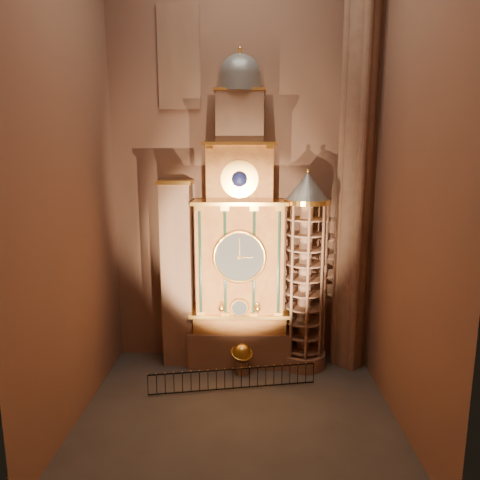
{
  "coord_description": "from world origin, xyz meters",
  "views": [
    {
      "loc": [
        0.48,
        -17.58,
        11.21
      ],
      "look_at": [
        0.05,
        3.0,
        7.38
      ],
      "focal_mm": 32.0,
      "sensor_mm": 36.0,
      "label": 1
    }
  ],
  "objects_px": {
    "stair_turret": "(305,273)",
    "celestial_globe": "(242,356)",
    "astronomical_clock": "(240,246)",
    "iron_railing": "(233,379)",
    "portrait_tower": "(178,273)"
  },
  "relations": [
    {
      "from": "astronomical_clock",
      "to": "stair_turret",
      "type": "distance_m",
      "value": 3.78
    },
    {
      "from": "astronomical_clock",
      "to": "stair_turret",
      "type": "height_order",
      "value": "astronomical_clock"
    },
    {
      "from": "celestial_globe",
      "to": "portrait_tower",
      "type": "bearing_deg",
      "value": 158.66
    },
    {
      "from": "celestial_globe",
      "to": "iron_railing",
      "type": "distance_m",
      "value": 1.79
    },
    {
      "from": "portrait_tower",
      "to": "celestial_globe",
      "type": "height_order",
      "value": "portrait_tower"
    },
    {
      "from": "stair_turret",
      "to": "iron_railing",
      "type": "xyz_separation_m",
      "value": [
        -3.77,
        -2.79,
        -4.68
      ]
    },
    {
      "from": "portrait_tower",
      "to": "stair_turret",
      "type": "distance_m",
      "value": 6.91
    },
    {
      "from": "stair_turret",
      "to": "celestial_globe",
      "type": "relative_size",
      "value": 6.47
    },
    {
      "from": "stair_turret",
      "to": "iron_railing",
      "type": "bearing_deg",
      "value": -143.53
    },
    {
      "from": "portrait_tower",
      "to": "astronomical_clock",
      "type": "bearing_deg",
      "value": -0.29
    },
    {
      "from": "astronomical_clock",
      "to": "iron_railing",
      "type": "bearing_deg",
      "value": -95.11
    },
    {
      "from": "astronomical_clock",
      "to": "iron_railing",
      "type": "xyz_separation_m",
      "value": [
        -0.27,
        -3.05,
        -6.09
      ]
    },
    {
      "from": "stair_turret",
      "to": "celestial_globe",
      "type": "distance_m",
      "value": 5.54
    },
    {
      "from": "astronomical_clock",
      "to": "celestial_globe",
      "type": "bearing_deg",
      "value": -84.36
    },
    {
      "from": "stair_turret",
      "to": "iron_railing",
      "type": "distance_m",
      "value": 6.63
    }
  ]
}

